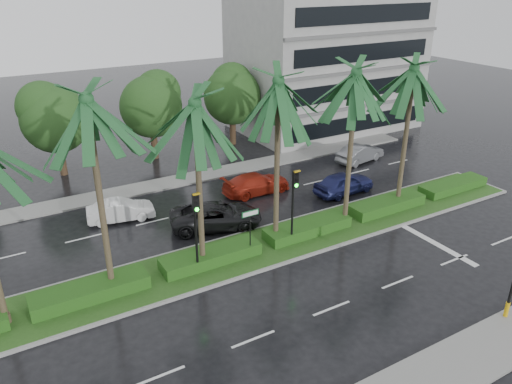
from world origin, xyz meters
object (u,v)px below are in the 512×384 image
car_white (121,210)px  car_darkgrey (216,216)px  signal_median_left (196,222)px  car_red (256,183)px  car_blue (344,183)px  street_sign (250,222)px  car_grey (360,153)px

car_white → car_darkgrey: car_darkgrey is taller
car_white → car_darkgrey: size_ratio=0.74×
signal_median_left → car_red: (7.50, 7.23, -2.32)m
car_red → car_blue: bearing=-121.0°
street_sign → car_darkgrey: (-0.00, 4.00, -1.39)m
car_white → car_blue: car_blue is taller
car_darkgrey → car_blue: (9.50, 0.06, 0.00)m
car_grey → car_darkgrey: bearing=96.0°
street_sign → car_red: size_ratio=0.56×
car_darkgrey → car_blue: size_ratio=1.22×
street_sign → car_grey: 16.65m
signal_median_left → car_darkgrey: size_ratio=0.83×
car_red → car_grey: car_grey is taller
car_red → car_white: bearing=86.0°
car_darkgrey → car_grey: car_darkgrey is taller
signal_median_left → car_grey: 19.47m
car_red → car_darkgrey: bearing=124.0°
street_sign → car_blue: bearing=23.1°
signal_median_left → car_blue: 13.39m
car_white → car_red: car_red is taller
signal_median_left → car_white: bearing=100.9°
car_white → car_red: 9.02m
street_sign → car_darkgrey: 4.24m
signal_median_left → car_darkgrey: signal_median_left is taller
signal_median_left → car_darkgrey: (3.00, 4.18, -2.26)m
car_red → car_blue: (5.00, -2.99, 0.06)m
street_sign → car_white: bearing=120.5°
street_sign → car_grey: size_ratio=0.62×
car_white → car_blue: 14.46m
signal_median_left → street_sign: signal_median_left is taller
car_white → car_blue: bearing=-94.1°
car_white → car_red: size_ratio=0.83×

